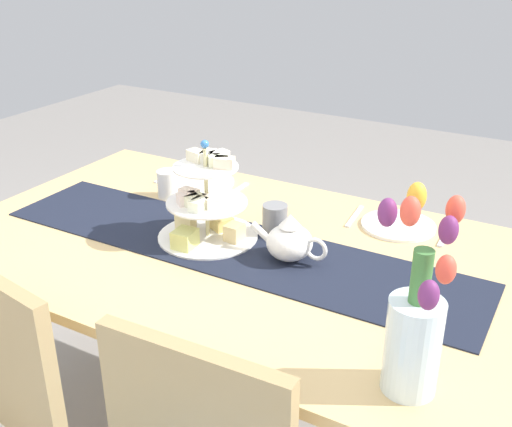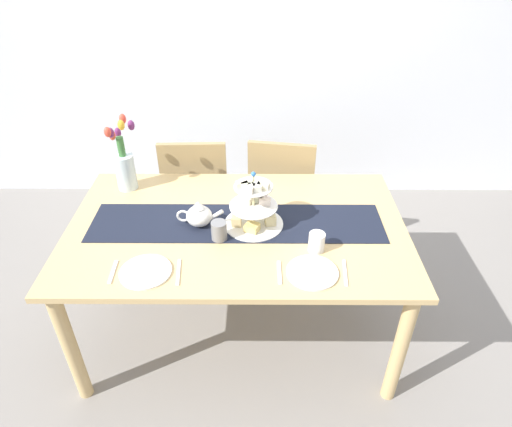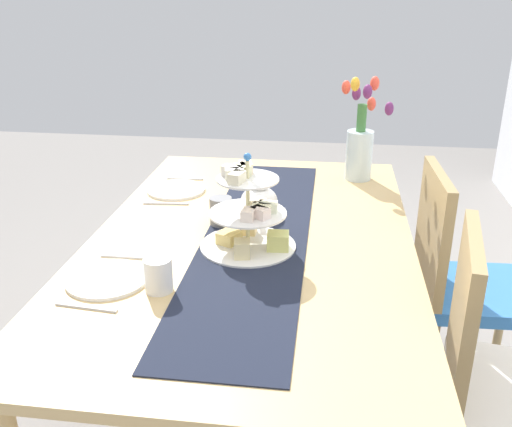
# 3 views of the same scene
# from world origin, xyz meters

# --- Properties ---
(ground_plane) EXTENTS (8.00, 8.00, 0.00)m
(ground_plane) POSITION_xyz_m (0.00, 0.00, 0.00)
(ground_plane) COLOR gray
(room_wall_rear) EXTENTS (6.00, 0.08, 2.60)m
(room_wall_rear) POSITION_xyz_m (0.00, 1.62, 1.30)
(room_wall_rear) COLOR silver
(room_wall_rear) RESTS_ON ground_plane
(dining_table) EXTENTS (1.71, 1.04, 0.76)m
(dining_table) POSITION_xyz_m (0.00, 0.00, 0.67)
(dining_table) COLOR tan
(dining_table) RESTS_ON ground_plane
(chair_left) EXTENTS (0.44, 0.44, 0.91)m
(chair_left) POSITION_xyz_m (-0.31, 0.75, 0.50)
(chair_left) COLOR #9C8254
(chair_left) RESTS_ON ground_plane
(chair_right) EXTENTS (0.48, 0.48, 0.91)m
(chair_right) POSITION_xyz_m (0.27, 0.75, 0.50)
(chair_right) COLOR #9C8254
(chair_right) RESTS_ON ground_plane
(table_runner) EXTENTS (1.48, 0.33, 0.00)m
(table_runner) POSITION_xyz_m (0.00, 0.02, 0.76)
(table_runner) COLOR black
(table_runner) RESTS_ON dining_table
(tiered_cake_stand) EXTENTS (0.30, 0.30, 0.30)m
(tiered_cake_stand) POSITION_xyz_m (0.09, 0.00, 0.86)
(tiered_cake_stand) COLOR beige
(tiered_cake_stand) RESTS_ON table_runner
(teapot) EXTENTS (0.24, 0.13, 0.14)m
(teapot) POSITION_xyz_m (-0.19, 0.00, 0.82)
(teapot) COLOR white
(teapot) RESTS_ON table_runner
(tulip_vase) EXTENTS (0.16, 0.21, 0.43)m
(tulip_vase) POSITION_xyz_m (-0.64, 0.36, 0.91)
(tulip_vase) COLOR silver
(tulip_vase) RESTS_ON dining_table
(dinner_plate_left) EXTENTS (0.23, 0.23, 0.01)m
(dinner_plate_left) POSITION_xyz_m (-0.39, -0.36, 0.77)
(dinner_plate_left) COLOR white
(dinner_plate_left) RESTS_ON dining_table
(fork_left) EXTENTS (0.02, 0.15, 0.01)m
(fork_left) POSITION_xyz_m (-0.53, -0.36, 0.77)
(fork_left) COLOR silver
(fork_left) RESTS_ON dining_table
(knife_left) EXTENTS (0.03, 0.17, 0.01)m
(knife_left) POSITION_xyz_m (-0.24, -0.36, 0.77)
(knife_left) COLOR silver
(knife_left) RESTS_ON dining_table
(dinner_plate_right) EXTENTS (0.23, 0.23, 0.01)m
(dinner_plate_right) POSITION_xyz_m (0.35, -0.36, 0.77)
(dinner_plate_right) COLOR white
(dinner_plate_right) RESTS_ON dining_table
(fork_right) EXTENTS (0.02, 0.15, 0.01)m
(fork_right) POSITION_xyz_m (0.20, -0.36, 0.77)
(fork_right) COLOR silver
(fork_right) RESTS_ON dining_table
(knife_right) EXTENTS (0.03, 0.17, 0.01)m
(knife_right) POSITION_xyz_m (0.49, -0.36, 0.77)
(knife_right) COLOR silver
(knife_right) RESTS_ON dining_table
(mug_grey) EXTENTS (0.08, 0.08, 0.09)m
(mug_grey) POSITION_xyz_m (-0.08, -0.12, 0.81)
(mug_grey) COLOR slate
(mug_grey) RESTS_ON table_runner
(mug_white_text) EXTENTS (0.08, 0.08, 0.09)m
(mug_white_text) POSITION_xyz_m (0.38, -0.20, 0.81)
(mug_white_text) COLOR white
(mug_white_text) RESTS_ON dining_table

